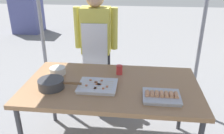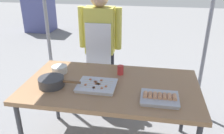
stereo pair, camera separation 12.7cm
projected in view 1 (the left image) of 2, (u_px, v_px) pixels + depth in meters
name	position (u px, v px, depth m)	size (l,w,h in m)	color
stall_table	(111.00, 89.00, 2.18)	(1.60, 0.90, 0.75)	#9E724C
tray_grilled_sausages	(162.00, 96.00, 1.92)	(0.31, 0.25, 0.06)	#ADADB2
tray_meat_skewers	(98.00, 86.00, 2.09)	(0.34, 0.28, 0.04)	silver
cooking_wok	(51.00, 83.00, 2.08)	(0.39, 0.23, 0.08)	#38383A
condiment_bowl	(58.00, 71.00, 2.35)	(0.16, 0.16, 0.07)	silver
drink_cup_near_edge	(119.00, 70.00, 2.34)	(0.06, 0.06, 0.09)	red
vendor_woman	(96.00, 43.00, 2.83)	(0.52, 0.22, 1.52)	black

